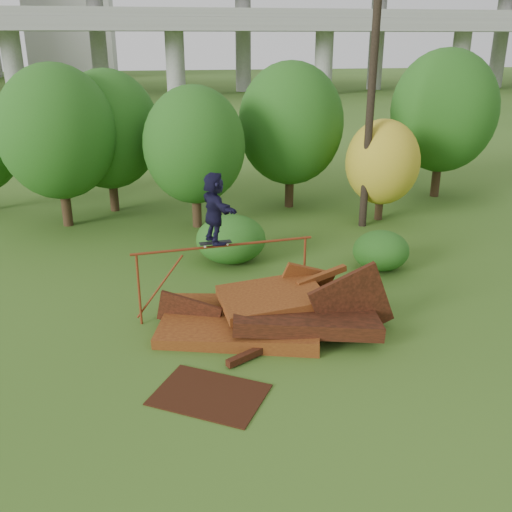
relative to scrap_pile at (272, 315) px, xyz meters
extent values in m
plane|color=#2D5116|center=(0.55, -1.19, -0.36)|extent=(240.00, 240.00, 0.00)
cube|color=#4D1F0D|center=(-0.76, 0.07, -0.18)|extent=(4.29, 3.28, 0.63)
cube|color=black|center=(0.74, -0.23, 0.06)|extent=(3.71, 2.68, 0.67)
cube|color=#4D1F0D|center=(0.04, 0.27, 0.34)|extent=(2.60, 1.83, 0.51)
cube|color=black|center=(1.84, -0.43, 0.29)|extent=(2.23, 0.27, 2.17)
cube|color=#4D1F0D|center=(1.04, 1.07, 0.19)|extent=(1.67, 0.48, 1.58)
cube|color=black|center=(-1.96, 0.47, -0.01)|extent=(1.59, 0.74, 1.08)
cube|color=black|center=(-0.46, -1.13, -0.24)|extent=(1.76, 1.12, 0.16)
cube|color=#4D1F0D|center=(1.44, 0.77, 0.59)|extent=(1.44, 0.61, 0.36)
cylinder|color=maroon|center=(-3.12, 0.81, 0.55)|extent=(0.06, 0.06, 1.84)
cylinder|color=maroon|center=(1.12, 1.27, 0.55)|extent=(0.06, 0.06, 1.84)
cylinder|color=maroon|center=(-1.00, 1.04, 1.47)|extent=(4.54, 0.55, 0.06)
cube|color=black|center=(-1.22, 1.02, 1.57)|extent=(0.80, 0.29, 0.03)
cylinder|color=silver|center=(-1.49, 0.90, 1.53)|extent=(0.06, 0.04, 0.06)
cylinder|color=silver|center=(-1.51, 1.07, 1.53)|extent=(0.06, 0.04, 0.06)
cylinder|color=silver|center=(-0.93, 0.96, 1.53)|extent=(0.06, 0.04, 0.06)
cylinder|color=silver|center=(-0.95, 1.13, 1.53)|extent=(0.06, 0.04, 0.06)
imported|color=black|center=(-1.22, 1.02, 2.46)|extent=(0.94, 1.69, 1.74)
cube|color=black|center=(-1.78, -2.50, -0.35)|extent=(2.59, 2.39, 0.03)
cylinder|color=black|center=(-5.90, 9.35, 0.59)|extent=(0.36, 0.36, 1.91)
ellipsoid|color=#255616|center=(-5.90, 9.35, 3.11)|extent=(4.16, 4.16, 4.78)
cylinder|color=black|center=(-4.27, 11.07, 0.52)|extent=(0.35, 0.35, 1.77)
ellipsoid|color=#255616|center=(-4.27, 11.07, 2.90)|extent=(4.00, 4.00, 4.60)
cylinder|color=black|center=(-1.13, 8.36, 0.47)|extent=(0.34, 0.34, 1.67)
ellipsoid|color=#255616|center=(-1.13, 8.36, 2.67)|extent=(3.64, 3.64, 4.19)
cylinder|color=black|center=(2.87, 10.38, 0.55)|extent=(0.36, 0.36, 1.84)
ellipsoid|color=#255616|center=(2.87, 10.38, 3.05)|extent=(4.20, 4.20, 4.83)
cylinder|color=black|center=(5.88, 8.02, 0.24)|extent=(0.30, 0.30, 1.20)
ellipsoid|color=#A58C19|center=(5.88, 8.02, 1.88)|extent=(2.78, 2.78, 3.20)
cylinder|color=black|center=(9.64, 10.88, 0.65)|extent=(0.37, 0.37, 2.03)
ellipsoid|color=#255616|center=(9.64, 10.88, 3.34)|extent=(4.46, 4.46, 5.13)
ellipsoid|color=#255616|center=(-0.37, 4.56, 0.39)|extent=(2.18, 2.01, 1.51)
ellipsoid|color=#255616|center=(4.00, 3.14, 0.24)|extent=(1.71, 1.57, 1.21)
cylinder|color=black|center=(4.98, 7.35, 5.10)|extent=(0.28, 0.28, 10.94)
cube|color=gray|center=(0.55, 58.81, 7.64)|extent=(160.00, 9.00, 1.40)
cylinder|color=gray|center=(-17.45, 58.81, 3.64)|extent=(2.20, 2.20, 8.00)
cylinder|color=gray|center=(0.55, 58.81, 3.64)|extent=(2.20, 2.20, 8.00)
cylinder|color=gray|center=(18.55, 58.81, 3.64)|extent=(2.20, 2.20, 8.00)
camera|label=1|loc=(-2.55, -12.04, 6.25)|focal=40.00mm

